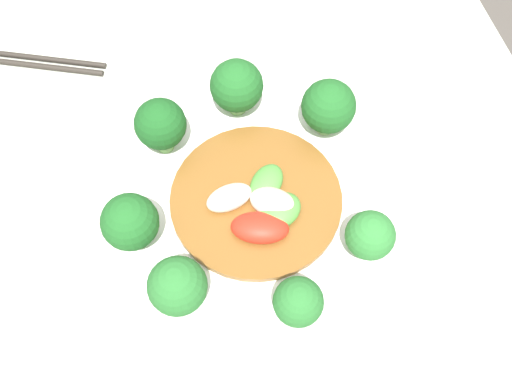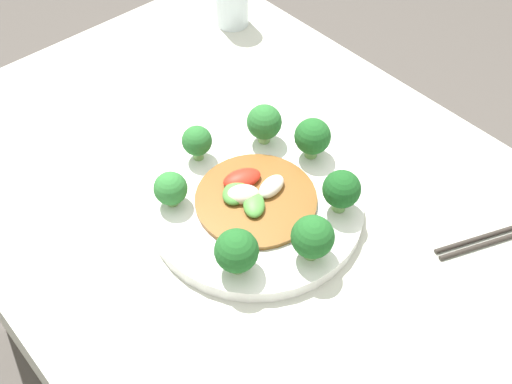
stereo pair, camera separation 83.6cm
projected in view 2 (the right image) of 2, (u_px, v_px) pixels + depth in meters
table at (259, 318)px, 1.17m from camera, size 1.12×0.76×0.72m
plate at (256, 206)px, 0.88m from camera, size 0.31×0.31×0.02m
broccoli_southeast at (264, 123)px, 0.93m from camera, size 0.05×0.05×0.07m
broccoli_east at (197, 141)px, 0.90m from camera, size 0.05×0.05×0.06m
broccoli_northwest at (237, 251)px, 0.76m from camera, size 0.06×0.06×0.07m
broccoli_southwest at (342, 190)px, 0.83m from camera, size 0.05×0.05×0.07m
broccoli_west at (313, 237)px, 0.78m from camera, size 0.06×0.06×0.07m
broccoli_northeast at (171, 189)px, 0.84m from camera, size 0.05×0.05×0.06m
broccoli_south at (311, 136)px, 0.90m from camera, size 0.06×0.06×0.07m
stirfry_center at (253, 195)px, 0.87m from camera, size 0.18×0.18×0.03m
chopsticks at (512, 232)px, 0.86m from camera, size 0.11×0.23×0.01m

